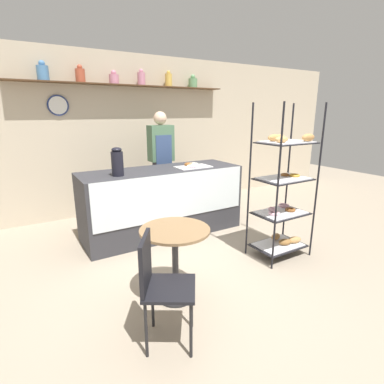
{
  "coord_description": "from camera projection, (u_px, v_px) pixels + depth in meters",
  "views": [
    {
      "loc": [
        -1.78,
        -2.52,
        1.74
      ],
      "look_at": [
        0.0,
        0.45,
        0.81
      ],
      "focal_mm": 28.0,
      "sensor_mm": 36.0,
      "label": 1
    }
  ],
  "objects": [
    {
      "name": "person_worker",
      "position": [
        161.0,
        161.0,
        4.93
      ],
      "size": [
        0.39,
        0.23,
        1.75
      ],
      "color": "#282833",
      "rests_on": "ground_plane"
    },
    {
      "name": "pastry_rack",
      "position": [
        283.0,
        193.0,
        3.59
      ],
      "size": [
        0.68,
        0.47,
        1.85
      ],
      "color": "black",
      "rests_on": "ground_plane"
    },
    {
      "name": "donut_tray_counter",
      "position": [
        192.0,
        166.0,
        4.37
      ],
      "size": [
        0.51,
        0.31,
        0.05
      ],
      "color": "white",
      "rests_on": "display_counter"
    },
    {
      "name": "ground_plane",
      "position": [
        212.0,
        269.0,
        3.42
      ],
      "size": [
        14.0,
        14.0,
        0.0
      ],
      "primitive_type": "plane",
      "color": "gray"
    },
    {
      "name": "cafe_chair",
      "position": [
        158.0,
        279.0,
        2.22
      ],
      "size": [
        0.52,
        0.52,
        0.88
      ],
      "rotation": [
        0.0,
        0.0,
        7.3
      ],
      "color": "black",
      "rests_on": "ground_plane"
    },
    {
      "name": "display_counter",
      "position": [
        163.0,
        201.0,
        4.35
      ],
      "size": [
        2.29,
        0.78,
        0.96
      ],
      "color": "#333338",
      "rests_on": "ground_plane"
    },
    {
      "name": "back_wall",
      "position": [
        127.0,
        133.0,
        5.27
      ],
      "size": [
        10.0,
        0.3,
        2.7
      ],
      "color": "beige",
      "rests_on": "ground_plane"
    },
    {
      "name": "coffee_carafe",
      "position": [
        117.0,
        162.0,
        3.75
      ],
      "size": [
        0.15,
        0.15,
        0.36
      ],
      "color": "black",
      "rests_on": "display_counter"
    },
    {
      "name": "cafe_table",
      "position": [
        175.0,
        247.0,
        2.78
      ],
      "size": [
        0.65,
        0.65,
        0.71
      ],
      "color": "#262628",
      "rests_on": "ground_plane"
    }
  ]
}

